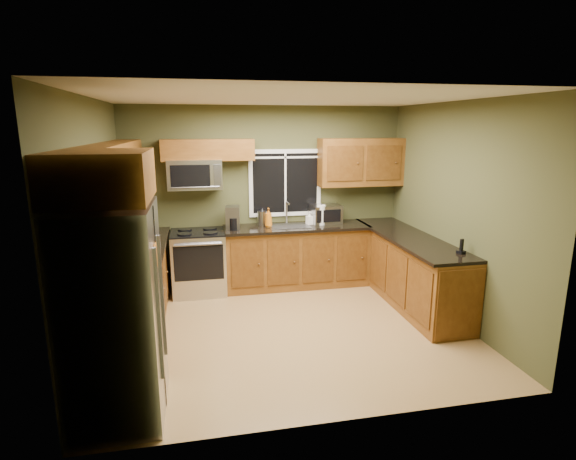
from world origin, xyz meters
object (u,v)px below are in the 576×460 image
object	(u,v)px
coffee_maker	(233,218)
soap_bottle_a	(268,217)
soap_bottle_b	(310,218)
paper_towel_roll	(321,215)
range	(199,262)
refrigerator	(114,314)
toaster_oven	(326,214)
microwave	(195,174)
cordless_phone	(461,249)
kettle	(262,217)
soap_bottle_c	(268,220)

from	to	relation	value
coffee_maker	soap_bottle_a	xyz separation A→B (m)	(0.53, 0.03, -0.01)
soap_bottle_b	paper_towel_roll	bearing A→B (deg)	-19.35
paper_towel_roll	soap_bottle_b	bearing A→B (deg)	160.65
range	paper_towel_roll	world-z (taller)	paper_towel_roll
soap_bottle_b	coffee_maker	bearing A→B (deg)	-176.22
coffee_maker	range	bearing A→B (deg)	179.64
range	soap_bottle_a	xyz separation A→B (m)	(1.04, 0.03, 0.61)
refrigerator	soap_bottle_b	distance (m)	3.70
refrigerator	toaster_oven	world-z (taller)	refrigerator
microwave	cordless_phone	world-z (taller)	microwave
cordless_phone	range	bearing A→B (deg)	148.78
cordless_phone	kettle	bearing A→B (deg)	135.61
refrigerator	coffee_maker	world-z (taller)	refrigerator
coffee_maker	refrigerator	bearing A→B (deg)	-113.44
coffee_maker	soap_bottle_a	world-z (taller)	coffee_maker
soap_bottle_a	refrigerator	bearing A→B (deg)	-121.70
toaster_oven	soap_bottle_a	world-z (taller)	soap_bottle_a
range	soap_bottle_b	xyz separation A→B (m)	(1.68, 0.07, 0.57)
paper_towel_roll	cordless_phone	bearing A→B (deg)	-57.34
microwave	cordless_phone	xyz separation A→B (m)	(3.03, -1.97, -0.74)
soap_bottle_a	soap_bottle_b	distance (m)	0.64
refrigerator	cordless_phone	xyz separation A→B (m)	(3.72, 0.93, 0.09)
kettle	soap_bottle_a	world-z (taller)	soap_bottle_a
coffee_maker	soap_bottle_a	distance (m)	0.53
refrigerator	paper_towel_roll	xyz separation A→B (m)	(2.53, 2.79, 0.19)
soap_bottle_c	microwave	bearing A→B (deg)	-178.44
soap_bottle_c	soap_bottle_a	bearing A→B (deg)	-94.25
kettle	range	bearing A→B (deg)	-169.46
coffee_maker	soap_bottle_a	bearing A→B (deg)	3.63
range	kettle	distance (m)	1.15
microwave	kettle	distance (m)	1.18
soap_bottle_b	soap_bottle_a	bearing A→B (deg)	-176.10
refrigerator	toaster_oven	size ratio (longest dim) A/B	3.84
paper_towel_roll	cordless_phone	world-z (taller)	paper_towel_roll
refrigerator	soap_bottle_a	distance (m)	3.30
range	soap_bottle_a	distance (m)	1.21
soap_bottle_a	toaster_oven	bearing A→B (deg)	6.65
toaster_oven	coffee_maker	distance (m)	1.45
soap_bottle_b	cordless_phone	distance (m)	2.34
range	cordless_phone	bearing A→B (deg)	-31.22
cordless_phone	refrigerator	bearing A→B (deg)	-165.92
toaster_oven	paper_towel_roll	world-z (taller)	paper_towel_roll
refrigerator	soap_bottle_c	size ratio (longest dim) A/B	10.87
range	cordless_phone	size ratio (longest dim) A/B	5.33
soap_bottle_c	cordless_phone	xyz separation A→B (m)	(1.98, -2.00, -0.03)
soap_bottle_c	cordless_phone	size ratio (longest dim) A/B	0.94
coffee_maker	soap_bottle_c	size ratio (longest dim) A/B	2.01
toaster_oven	cordless_phone	bearing A→B (deg)	-61.31
coffee_maker	cordless_phone	xyz separation A→B (m)	(2.52, -1.83, -0.10)
coffee_maker	soap_bottle_c	distance (m)	0.57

